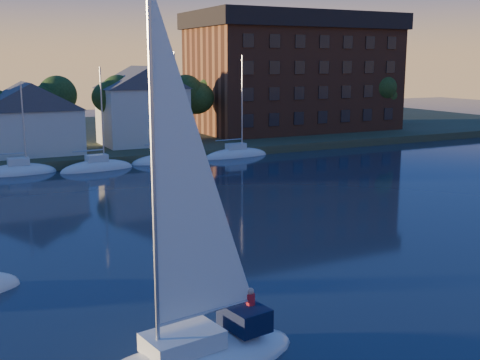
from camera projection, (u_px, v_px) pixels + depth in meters
shoreline_land at (56, 141)px, 87.20m from camera, size 160.00×50.00×2.00m
wooden_dock at (94, 165)px, 67.06m from camera, size 120.00×3.00×1.00m
clubhouse_centre at (28, 117)px, 67.79m from camera, size 11.55×8.40×8.08m
clubhouse_east at (142, 104)px, 75.56m from camera, size 10.50×8.40×9.80m
condo_block at (294, 72)px, 91.54m from camera, size 31.00×17.00×17.40m
tree_line at (86, 95)px, 76.18m from camera, size 93.40×5.40×8.90m
hero_sailboat at (187, 356)px, 22.24m from camera, size 10.39×4.73×15.40m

